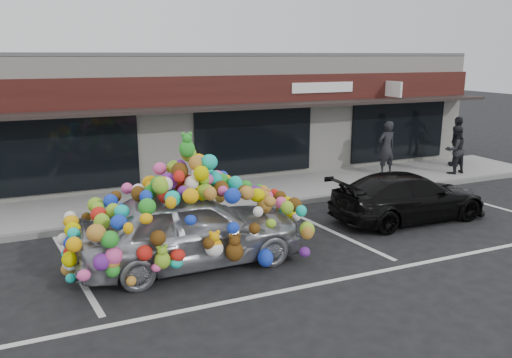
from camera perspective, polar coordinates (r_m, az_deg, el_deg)
name	(u,v)px	position (r m, az deg, el deg)	size (l,w,h in m)	color
ground	(226,250)	(11.29, -3.43, -8.09)	(90.00, 90.00, 0.00)	black
shop_building	(147,114)	(18.75, -12.35, 7.31)	(24.00, 7.20, 4.31)	silver
sidewalk	(180,200)	(14.89, -8.65, -2.41)	(26.00, 3.00, 0.15)	gray
kerb	(195,215)	(13.50, -7.03, -4.08)	(26.00, 0.18, 0.16)	slate
parking_stripe_left	(74,270)	(10.92, -20.04, -9.72)	(0.12, 4.40, 0.01)	silver
parking_stripe_mid	(329,230)	(12.60, 8.39, -5.81)	(0.12, 4.40, 0.01)	silver
parking_stripe_right	(490,205)	(15.99, 25.19, -2.74)	(0.12, 4.40, 0.01)	silver
lane_line	(361,275)	(10.26, 11.87, -10.71)	(14.00, 0.12, 0.01)	silver
toy_car	(190,219)	(10.32, -7.59, -4.59)	(3.33, 4.94, 2.87)	gray
black_sedan	(409,197)	(13.70, 17.07, -1.94)	(4.31, 1.75, 1.25)	black
pedestrian_a	(386,148)	(18.01, 14.68, 3.46)	(0.69, 0.45, 1.88)	black
pedestrian_b	(455,150)	(18.92, 21.75, 3.13)	(0.82, 0.64, 1.70)	black
pedestrian_c	(457,141)	(20.29, 21.98, 4.02)	(0.46, 1.09, 1.87)	#29272D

